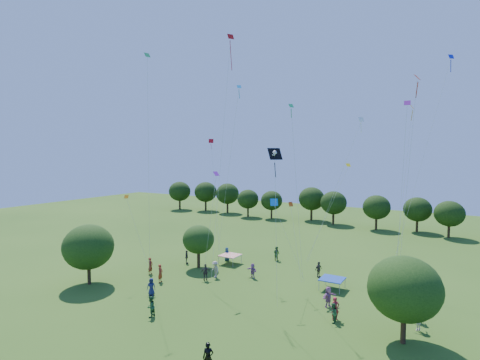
# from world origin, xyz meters

# --- Properties ---
(near_tree_west) EXTENTS (5.05, 5.05, 6.13)m
(near_tree_west) POSITION_xyz_m (-15.66, 10.19, 3.86)
(near_tree_west) COLOR #422B19
(near_tree_west) RESTS_ON ground
(near_tree_north) EXTENTS (3.68, 3.68, 4.98)m
(near_tree_north) POSITION_xyz_m (-9.42, 20.41, 3.31)
(near_tree_north) COLOR #422B19
(near_tree_north) RESTS_ON ground
(near_tree_east) EXTENTS (5.02, 5.02, 6.18)m
(near_tree_east) POSITION_xyz_m (13.58, 13.55, 3.91)
(near_tree_east) COLOR #422B19
(near_tree_east) RESTS_ON ground
(treeline) EXTENTS (88.01, 8.77, 6.77)m
(treeline) POSITION_xyz_m (-1.73, 55.43, 4.09)
(treeline) COLOR #422B19
(treeline) RESTS_ON ground
(tent_red_stripe) EXTENTS (2.20, 2.20, 1.10)m
(tent_red_stripe) POSITION_xyz_m (-7.00, 23.52, 1.04)
(tent_red_stripe) COLOR red
(tent_red_stripe) RESTS_ON ground
(tent_blue) EXTENTS (2.20, 2.20, 1.10)m
(tent_blue) POSITION_xyz_m (6.20, 21.31, 1.04)
(tent_blue) COLOR #183C9E
(tent_blue) RESTS_ON ground
(man_in_black) EXTENTS (0.81, 0.72, 1.82)m
(man_in_black) POSITION_xyz_m (3.80, 3.73, 0.91)
(man_in_black) COLOR black
(man_in_black) RESTS_ON ground
(crowd_person_0) EXTENTS (0.92, 0.79, 1.64)m
(crowd_person_0) POSITION_xyz_m (-8.01, 11.15, 0.82)
(crowd_person_0) COLOR #1A204C
(crowd_person_0) RESTS_ON ground
(crowd_person_1) EXTENTS (0.57, 0.76, 1.85)m
(crowd_person_1) POSITION_xyz_m (-12.50, 15.69, 0.93)
(crowd_person_1) COLOR maroon
(crowd_person_1) RESTS_ON ground
(crowd_person_2) EXTENTS (0.59, 0.90, 1.71)m
(crowd_person_2) POSITION_xyz_m (-4.74, 7.68, 0.85)
(crowd_person_2) COLOR #204C2A
(crowd_person_2) RESTS_ON ground
(crowd_person_3) EXTENTS (1.08, 1.05, 1.59)m
(crowd_person_3) POSITION_xyz_m (14.30, 16.11, 0.80)
(crowd_person_3) COLOR #AD9C8B
(crowd_person_3) RESTS_ON ground
(crowd_person_4) EXTENTS (1.09, 1.03, 1.76)m
(crowd_person_4) POSITION_xyz_m (-6.03, 17.11, 0.88)
(crowd_person_4) COLOR #3E3331
(crowd_person_4) RESTS_ON ground
(crowd_person_5) EXTENTS (1.21, 1.77, 1.79)m
(crowd_person_5) POSITION_xyz_m (7.16, 16.97, 0.90)
(crowd_person_5) COLOR #A05D95
(crowd_person_5) RESTS_ON ground
(crowd_person_6) EXTENTS (0.83, 0.92, 1.66)m
(crowd_person_6) POSITION_xyz_m (-8.05, 24.44, 0.83)
(crowd_person_6) COLOR navy
(crowd_person_6) RESTS_ON ground
(crowd_person_7) EXTENTS (0.60, 0.78, 1.86)m
(crowd_person_7) POSITION_xyz_m (-9.79, 14.34, 0.93)
(crowd_person_7) COLOR maroon
(crowd_person_7) RESTS_ON ground
(crowd_person_8) EXTENTS (0.48, 0.80, 1.56)m
(crowd_person_8) POSITION_xyz_m (8.41, 14.18, 0.78)
(crowd_person_8) COLOR #275B34
(crowd_person_8) RESTS_ON ground
(crowd_person_9) EXTENTS (1.27, 0.96, 1.77)m
(crowd_person_9) POSITION_xyz_m (-5.74, 18.46, 0.89)
(crowd_person_9) COLOR #A59984
(crowd_person_9) RESTS_ON ground
(crowd_person_10) EXTENTS (0.91, 1.00, 1.59)m
(crowd_person_10) POSITION_xyz_m (-11.62, 20.94, 0.80)
(crowd_person_10) COLOR #483C3A
(crowd_person_10) RESTS_ON ground
(crowd_person_11) EXTENTS (1.56, 1.00, 1.58)m
(crowd_person_11) POSITION_xyz_m (-2.19, 20.36, 0.79)
(crowd_person_11) COLOR #8E538E
(crowd_person_11) RESTS_ON ground
(crowd_person_12) EXTENTS (1.04, 0.97, 1.89)m
(crowd_person_12) POSITION_xyz_m (13.98, 17.79, 0.94)
(crowd_person_12) COLOR navy
(crowd_person_12) RESTS_ON ground
(crowd_person_13) EXTENTS (0.81, 0.80, 1.85)m
(crowd_person_13) POSITION_xyz_m (8.41, 14.77, 0.93)
(crowd_person_13) COLOR maroon
(crowd_person_13) RESTS_ON ground
(crowd_person_14) EXTENTS (0.97, 0.68, 1.77)m
(crowd_person_14) POSITION_xyz_m (-2.73, 27.61, 0.89)
(crowd_person_14) COLOR #285022
(crowd_person_14) RESTS_ON ground
(crowd_person_15) EXTENTS (1.24, 0.90, 1.74)m
(crowd_person_15) POSITION_xyz_m (12.24, 22.29, 0.87)
(crowd_person_15) COLOR #BBB396
(crowd_person_15) RESTS_ON ground
(crowd_person_16) EXTENTS (0.79, 1.09, 1.70)m
(crowd_person_16) POSITION_xyz_m (3.86, 24.16, 0.85)
(crowd_person_16) COLOR #493F3A
(crowd_person_16) RESTS_ON ground
(pirate_kite) EXTENTS (1.18, 1.28, 12.45)m
(pirate_kite) POSITION_xyz_m (4.01, 12.60, 13.03)
(pirate_kite) COLOR black
(red_high_kite) EXTENTS (1.11, 5.23, 24.43)m
(red_high_kite) POSITION_xyz_m (-4.22, 18.57, 20.39)
(red_high_kite) COLOR red
(small_kite_0) EXTENTS (5.29, 5.68, 14.12)m
(small_kite_0) POSITION_xyz_m (-13.04, 28.57, 12.72)
(small_kite_0) COLOR red
(small_kite_1) EXTENTS (2.69, 0.87, 7.71)m
(small_kite_1) POSITION_xyz_m (-12.76, 13.31, 7.21)
(small_kite_1) COLOR orange
(small_kite_2) EXTENTS (4.11, 2.90, 10.94)m
(small_kite_2) POSITION_xyz_m (5.06, 27.10, 9.62)
(small_kite_2) COLOR #D5C612
(small_kite_3) EXTENTS (0.94, 0.89, 21.85)m
(small_kite_3) POSITION_xyz_m (-10.27, 13.42, 17.01)
(small_kite_3) COLOR #188943
(small_kite_4) EXTENTS (2.39, 2.96, 7.96)m
(small_kite_4) POSITION_xyz_m (2.53, 16.41, 8.08)
(small_kite_4) COLOR #177CE9
(small_kite_5) EXTENTS (0.82, 0.83, 15.81)m
(small_kite_5) POSITION_xyz_m (13.04, 15.36, 12.51)
(small_kite_5) COLOR #751688
(small_kite_6) EXTENTS (5.19, 3.01, 15.99)m
(small_kite_6) POSITION_xyz_m (6.27, 26.94, 13.76)
(small_kite_6) COLOR white
(small_kite_7) EXTENTS (2.89, 1.03, 20.20)m
(small_kite_7) POSITION_xyz_m (-7.07, 24.51, 16.20)
(small_kite_7) COLOR #0D84C8
(small_kite_8) EXTENTS (1.83, 1.33, 7.35)m
(small_kite_8) POSITION_xyz_m (2.90, 19.05, 7.13)
(small_kite_8) COLOR #EC500D
(small_kite_9) EXTENTS (1.17, 1.19, 17.89)m
(small_kite_9) POSITION_xyz_m (13.43, 16.69, 14.93)
(small_kite_9) COLOR red
(small_kite_10) EXTENTS (0.76, 5.21, 17.06)m
(small_kite_10) POSITION_xyz_m (11.98, 27.52, 14.08)
(small_kite_10) COLOR #FF9E16
(small_kite_11) EXTENTS (1.12, 1.40, 16.45)m
(small_kite_11) POSITION_xyz_m (3.68, 17.45, 13.13)
(small_kite_11) COLOR #1B9552
(small_kite_12) EXTENTS (4.69, 4.64, 21.65)m
(small_kite_12) POSITION_xyz_m (14.34, 26.98, 16.95)
(small_kite_12) COLOR #1421D1
(small_kite_13) EXTENTS (1.79, 0.63, 10.26)m
(small_kite_13) POSITION_xyz_m (-4.36, 16.33, 9.59)
(small_kite_13) COLOR purple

